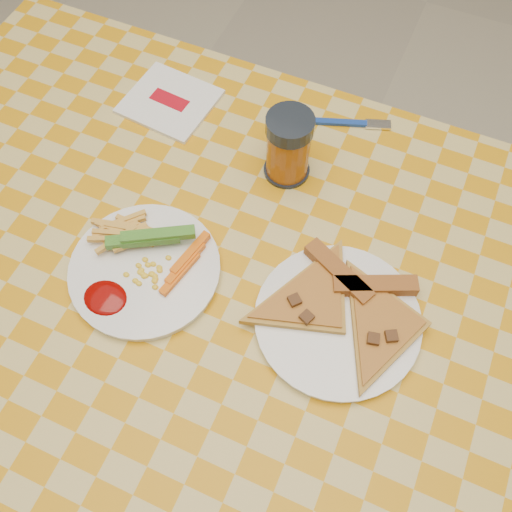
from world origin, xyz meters
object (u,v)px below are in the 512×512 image
at_px(drink_glass, 288,147).
at_px(table, 233,319).
at_px(plate_left, 145,270).
at_px(plate_right, 337,321).

bearing_deg(drink_glass, table, -86.95).
relative_size(table, plate_left, 5.99).
distance_m(plate_left, plate_right, 0.28).
relative_size(plate_right, drink_glass, 1.88).
bearing_deg(plate_left, drink_glass, 64.82).
relative_size(table, drink_glass, 10.71).
xyz_separation_m(table, plate_left, (-0.13, -0.01, 0.08)).
bearing_deg(plate_left, table, 5.02).
height_order(plate_left, drink_glass, drink_glass).
relative_size(plate_left, drink_glass, 1.79).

